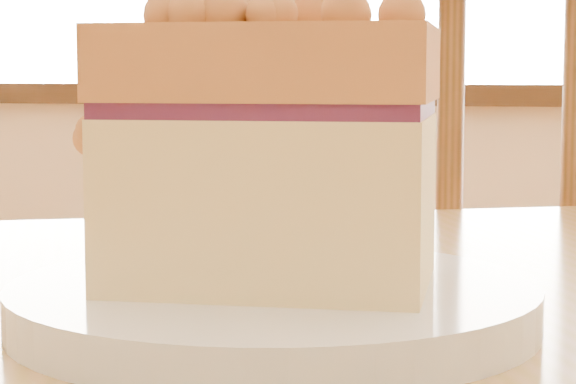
# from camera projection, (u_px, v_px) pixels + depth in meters

# --- Properties ---
(plate) EXTENTS (0.21, 0.21, 0.02)m
(plate) POSITION_uv_depth(u_px,v_px,m) (273.00, 306.00, 0.46)
(plate) COLOR white
(plate) RESTS_ON cafe_table_main
(cake_slice) EXTENTS (0.14, 0.10, 0.12)m
(cake_slice) POSITION_uv_depth(u_px,v_px,m) (273.00, 141.00, 0.45)
(cake_slice) COLOR #FFE590
(cake_slice) RESTS_ON plate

